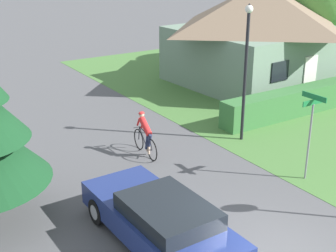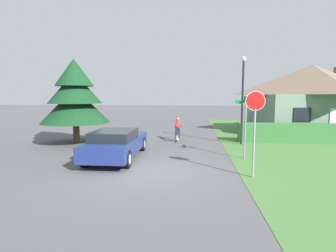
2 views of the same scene
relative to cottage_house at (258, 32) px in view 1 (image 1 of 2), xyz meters
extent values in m
cube|color=slate|center=(0.00, 0.00, -1.22)|extent=(8.15, 7.40, 2.88)
pyramid|color=#75604C|center=(0.00, 0.00, 1.34)|extent=(8.80, 7.99, 2.25)
cube|color=silver|center=(0.19, -3.52, -1.66)|extent=(0.90, 0.11, 2.00)
cube|color=black|center=(-1.99, -3.64, -1.08)|extent=(1.10, 0.12, 0.90)
cube|color=#387038|center=(-0.88, -4.97, -2.09)|extent=(10.54, 0.90, 1.14)
cube|color=navy|center=(-12.29, -9.85, -2.07)|extent=(1.93, 4.82, 0.62)
cube|color=black|center=(-12.28, -10.26, -1.56)|extent=(1.67, 2.32, 0.40)
cylinder|color=black|center=(-13.14, -8.23, -2.32)|extent=(0.25, 0.70, 0.69)
cylinder|color=#ADADB2|center=(-13.14, -8.23, -2.32)|extent=(0.26, 0.41, 0.40)
cylinder|color=black|center=(-11.48, -8.21, -2.32)|extent=(0.25, 0.70, 0.69)
cylinder|color=#ADADB2|center=(-11.48, -8.21, -2.32)|extent=(0.26, 0.41, 0.40)
torus|color=black|center=(-9.94, -5.65, -2.30)|extent=(0.11, 0.77, 0.77)
torus|color=black|center=(-9.84, -4.57, -2.30)|extent=(0.11, 0.77, 0.77)
cylinder|color=black|center=(-9.92, -5.38, -2.14)|extent=(0.05, 0.19, 0.58)
cylinder|color=black|center=(-9.88, -4.98, -2.11)|extent=(0.10, 0.67, 0.66)
cylinder|color=black|center=(-9.89, -5.05, -1.82)|extent=(0.11, 0.80, 0.10)
cylinder|color=black|center=(-9.93, -5.47, -2.36)|extent=(0.07, 0.36, 0.16)
cylinder|color=black|center=(-9.93, -5.55, -2.08)|extent=(0.05, 0.22, 0.46)
cylinder|color=black|center=(-9.85, -4.61, -2.05)|extent=(0.05, 0.12, 0.51)
cylinder|color=black|center=(-9.85, -4.66, -1.79)|extent=(0.44, 0.06, 0.02)
ellipsoid|color=black|center=(-9.92, -5.45, -1.83)|extent=(0.10, 0.21, 0.05)
cylinder|color=#262D4C|center=(-9.92, -5.46, -2.02)|extent=(0.13, 0.26, 0.49)
cylinder|color=#262D4C|center=(-9.92, -5.30, -2.10)|extent=(0.13, 0.27, 0.64)
cylinder|color=beige|center=(-9.91, -5.38, -2.40)|extent=(0.08, 0.08, 0.30)
cylinder|color=beige|center=(-9.86, -5.22, -2.49)|extent=(0.17, 0.08, 0.21)
cylinder|color=red|center=(-9.90, -5.15, -1.60)|extent=(0.28, 0.74, 0.57)
cylinder|color=red|center=(-9.86, -4.90, -1.61)|extent=(0.09, 0.26, 0.36)
cylinder|color=red|center=(-9.86, -4.62, -1.61)|extent=(0.09, 0.26, 0.36)
sphere|color=beige|center=(-9.87, -4.86, -1.27)|extent=(0.19, 0.19, 0.19)
ellipsoid|color=red|center=(-9.87, -4.86, -1.22)|extent=(0.22, 0.18, 0.12)
cylinder|color=black|center=(-6.16, -5.91, -0.32)|extent=(0.12, 0.12, 4.69)
sphere|color=white|center=(-6.16, -5.91, 2.15)|extent=(0.28, 0.28, 0.28)
cone|color=black|center=(-6.16, -5.91, 2.29)|extent=(0.17, 0.17, 0.11)
cylinder|color=gray|center=(-6.63, -9.44, -1.44)|extent=(0.06, 0.06, 2.46)
cube|color=#197238|center=(-6.63, -9.44, -0.15)|extent=(0.90, 0.03, 0.16)
cube|color=#197238|center=(-6.63, -9.44, 0.01)|extent=(0.03, 0.90, 0.16)
cylinder|color=#4C3823|center=(5.36, 1.10, -1.47)|extent=(0.31, 0.31, 2.38)
camera|label=1|loc=(-17.37, -18.11, 4.08)|focal=50.00mm
camera|label=2|loc=(-8.87, -21.12, 0.09)|focal=28.00mm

